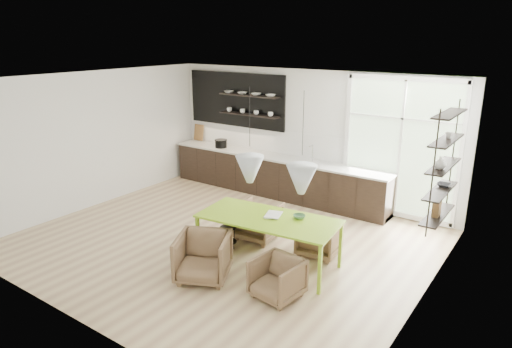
# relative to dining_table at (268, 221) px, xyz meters

# --- Properties ---
(room) EXTENTS (7.02, 6.01, 2.91)m
(room) POSITION_rel_dining_table_xyz_m (-0.56, 1.36, 0.70)
(room) COLOR beige
(room) RESTS_ON ground
(kitchen_run) EXTENTS (5.54, 0.69, 2.75)m
(kitchen_run) POSITION_rel_dining_table_xyz_m (-1.84, 2.95, -0.16)
(kitchen_run) COLOR black
(kitchen_run) RESTS_ON ground
(right_shelving) EXTENTS (0.26, 1.22, 1.90)m
(right_shelving) POSITION_rel_dining_table_xyz_m (2.22, 1.43, 0.89)
(right_shelving) COLOR black
(right_shelving) RESTS_ON ground
(dining_table) EXTENTS (2.33, 1.24, 0.82)m
(dining_table) POSITION_rel_dining_table_xyz_m (0.00, 0.00, 0.00)
(dining_table) COLOR #84B51E
(dining_table) RESTS_ON ground
(armchair_back_left) EXTENTS (0.79, 0.81, 0.68)m
(armchair_back_left) POSITION_rel_dining_table_xyz_m (-0.70, 0.73, -0.42)
(armchair_back_left) COLOR brown
(armchair_back_left) RESTS_ON ground
(armchair_back_right) EXTENTS (0.72, 0.74, 0.61)m
(armchair_back_right) POSITION_rel_dining_table_xyz_m (0.52, 0.79, -0.46)
(armchair_back_right) COLOR brown
(armchair_back_right) RESTS_ON ground
(armchair_front_left) EXTENTS (1.05, 1.06, 0.72)m
(armchair_front_left) POSITION_rel_dining_table_xyz_m (-0.56, -0.96, -0.40)
(armchair_front_left) COLOR brown
(armchair_front_left) RESTS_ON ground
(armchair_front_right) EXTENTS (0.71, 0.72, 0.59)m
(armchair_front_right) POSITION_rel_dining_table_xyz_m (0.65, -0.75, -0.46)
(armchair_front_right) COLOR brown
(armchair_front_right) RESTS_ON ground
(wire_stool) EXTENTS (0.31, 0.31, 0.39)m
(wire_stool) POSITION_rel_dining_table_xyz_m (-0.92, 0.11, -0.51)
(wire_stool) COLOR black
(wire_stool) RESTS_ON ground
(table_book) EXTENTS (0.33, 0.39, 0.03)m
(table_book) POSITION_rel_dining_table_xyz_m (-0.09, 0.07, 0.07)
(table_book) COLOR white
(table_book) RESTS_ON dining_table
(table_bowl) EXTENTS (0.24, 0.24, 0.06)m
(table_bowl) POSITION_rel_dining_table_xyz_m (0.42, 0.25, 0.09)
(table_bowl) COLOR #467348
(table_bowl) RESTS_ON dining_table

